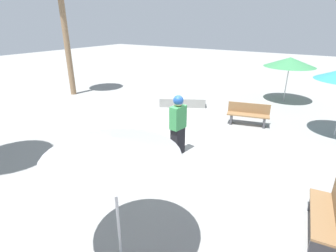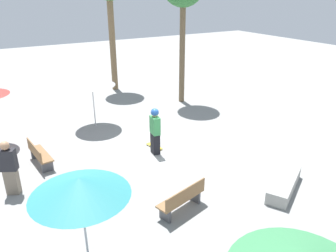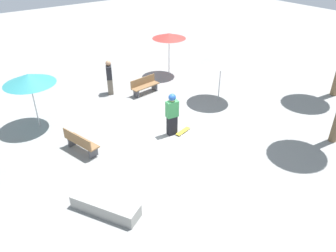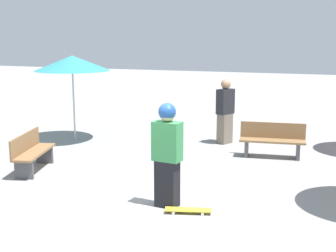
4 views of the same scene
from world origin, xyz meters
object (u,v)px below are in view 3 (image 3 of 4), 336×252
bench_far (81,142)px  shade_umbrella_teal (29,79)px  shade_umbrella_grey (221,60)px  bench_near (145,86)px  concrete_ledge (105,206)px  skater_main (172,113)px  bystander_watching (110,77)px  skateboard (183,131)px  shade_umbrella_red (169,36)px

bench_far → shade_umbrella_teal: bearing=178.3°
shade_umbrella_grey → bench_near: bearing=-139.7°
bench_near → shade_umbrella_teal: shade_umbrella_teal is taller
shade_umbrella_teal → concrete_ledge: bearing=-0.6°
skater_main → concrete_ledge: (2.33, -4.34, -0.79)m
bench_near → shade_umbrella_teal: bearing=-6.3°
shade_umbrella_grey → bystander_watching: (-4.02, -3.95, -1.23)m
skateboard → shade_umbrella_red: (-5.61, 3.47, 2.26)m
shade_umbrella_grey → skateboard: bearing=-68.5°
skateboard → bench_near: bearing=63.8°
bench_near → bystander_watching: bearing=-43.1°
concrete_ledge → shade_umbrella_grey: (-3.47, 8.16, 1.92)m
shade_umbrella_red → skateboard: bearing=-31.7°
bench_near → shade_umbrella_red: (-1.34, 2.61, 1.89)m
concrete_ledge → bench_far: bearing=167.8°
skater_main → shade_umbrella_teal: shade_umbrella_teal is taller
concrete_ledge → skateboard: bearing=114.1°
skateboard → bystander_watching: bearing=81.4°
skater_main → shade_umbrella_teal: 6.01m
shade_umbrella_grey → skater_main: bearing=-73.5°
skateboard → bench_near: bench_near is taller
concrete_ledge → shade_umbrella_teal: 6.69m
skateboard → concrete_ledge: bearing=-170.7°
skateboard → bench_far: bearing=147.9°
concrete_ledge → shade_umbrella_teal: bearing=179.4°
bench_near → shade_umbrella_teal: (0.03, -5.59, 1.79)m
skater_main → concrete_ledge: skater_main is taller
shade_umbrella_teal → bystander_watching: bearing=104.9°
bench_far → shade_umbrella_red: size_ratio=0.67×
bench_far → shade_umbrella_grey: size_ratio=0.73×
skateboard → bench_near: 4.38m
bench_near → bench_far: same height
shade_umbrella_teal → skateboard: bearing=48.1°
concrete_ledge → bench_far: 3.49m
bench_near → shade_umbrella_grey: (2.95, 2.50, 1.71)m
skateboard → shade_umbrella_red: bearing=43.5°
skater_main → skateboard: 1.07m
skater_main → shade_umbrella_grey: size_ratio=0.82×
skateboard → shade_umbrella_red: 6.97m
skateboard → bystander_watching: (-5.35, -0.58, 0.84)m
bench_far → bystander_watching: bearing=125.2°
skateboard → concrete_ledge: (2.14, -4.79, 0.15)m
concrete_ledge → shade_umbrella_red: size_ratio=0.89×
shade_umbrella_red → concrete_ledge: bearing=-46.8°
skater_main → bystander_watching: size_ratio=1.03×
shade_umbrella_teal → bystander_watching: 4.49m
shade_umbrella_red → bystander_watching: shade_umbrella_red is taller
skater_main → bench_far: size_ratio=1.12×
skateboard → shade_umbrella_grey: 4.17m
skater_main → shade_umbrella_teal: (-4.05, -4.28, 1.21)m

